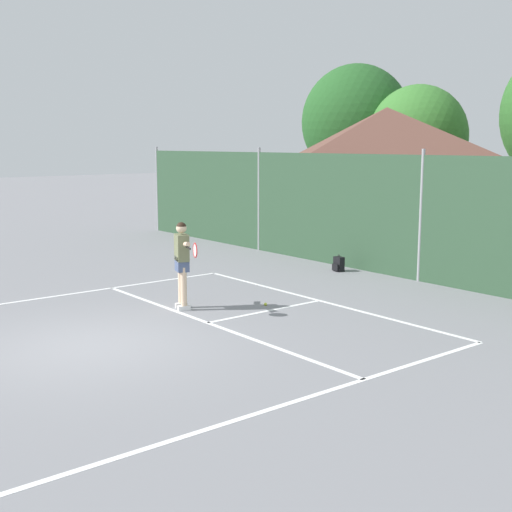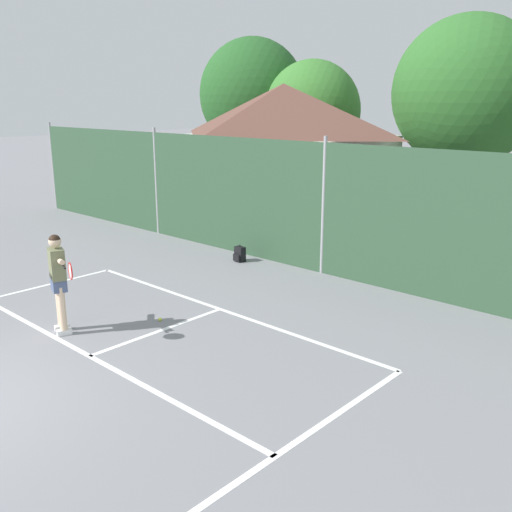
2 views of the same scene
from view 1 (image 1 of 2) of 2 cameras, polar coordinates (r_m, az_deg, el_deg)
ground_plane at (r=12.08m, az=-13.92°, el=-7.45°), size 120.00×120.00×0.00m
court_markings at (r=12.35m, az=-11.18°, el=-6.96°), size 8.30×11.10×0.01m
chainlink_fence at (r=17.43m, az=13.81°, el=3.09°), size 26.09×0.09×3.34m
clubhouse_building at (r=24.35m, az=10.89°, el=6.95°), size 7.00×5.83×4.71m
tennis_player at (r=14.15m, az=-6.28°, el=-0.13°), size 1.41×0.43×1.85m
tennis_ball at (r=14.59m, az=0.81°, el=-4.10°), size 0.07×0.07×0.07m
backpack_black at (r=18.58m, az=7.01°, el=-0.70°), size 0.29×0.26×0.46m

